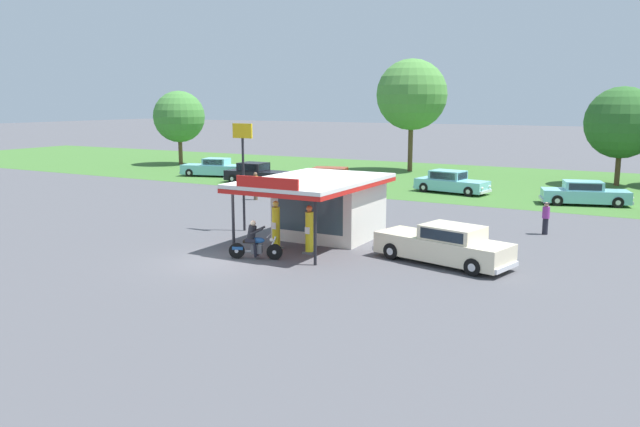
# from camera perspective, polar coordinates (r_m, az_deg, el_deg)

# --- Properties ---
(ground_plane) EXTENTS (300.00, 300.00, 0.00)m
(ground_plane) POSITION_cam_1_polar(r_m,az_deg,el_deg) (25.43, -9.02, -4.23)
(ground_plane) COLOR #4C4C51
(grass_verge_strip) EXTENTS (120.00, 24.00, 0.01)m
(grass_verge_strip) POSITION_cam_1_polar(r_m,az_deg,el_deg) (52.05, 11.68, 3.03)
(grass_verge_strip) COLOR #3D6B2D
(grass_verge_strip) RESTS_ON ground
(service_station_kiosk) EXTENTS (4.78, 7.36, 3.35)m
(service_station_kiosk) POSITION_cam_1_polar(r_m,az_deg,el_deg) (28.86, 0.54, 1.00)
(service_station_kiosk) COLOR silver
(service_station_kiosk) RESTS_ON ground
(gas_pump_nearside) EXTENTS (0.44, 0.44, 2.10)m
(gas_pump_nearside) POSITION_cam_1_polar(r_m,az_deg,el_deg) (26.89, -4.00, -1.24)
(gas_pump_nearside) COLOR slate
(gas_pump_nearside) RESTS_ON ground
(gas_pump_offside) EXTENTS (0.44, 0.44, 2.03)m
(gas_pump_offside) POSITION_cam_1_polar(r_m,az_deg,el_deg) (26.06, -0.97, -1.66)
(gas_pump_offside) COLOR slate
(gas_pump_offside) RESTS_ON ground
(motorcycle_with_rider) EXTENTS (2.07, 0.98, 1.58)m
(motorcycle_with_rider) POSITION_cam_1_polar(r_m,az_deg,el_deg) (25.35, -5.94, -2.69)
(motorcycle_with_rider) COLOR black
(motorcycle_with_rider) RESTS_ON ground
(featured_classic_sedan) EXTENTS (5.78, 3.03, 1.55)m
(featured_classic_sedan) POSITION_cam_1_polar(r_m,az_deg,el_deg) (25.03, 11.13, -2.86)
(featured_classic_sedan) COLOR beige
(featured_classic_sedan) RESTS_ON ground
(parked_car_second_row_spare) EXTENTS (5.44, 3.10, 1.45)m
(parked_car_second_row_spare) POSITION_cam_1_polar(r_m,az_deg,el_deg) (41.68, 22.79, 1.64)
(parked_car_second_row_spare) COLOR #7AC6D1
(parked_car_second_row_spare) RESTS_ON ground
(parked_car_back_row_centre_left) EXTENTS (5.31, 2.64, 1.53)m
(parked_car_back_row_centre_left) POSITION_cam_1_polar(r_m,az_deg,el_deg) (44.43, 11.74, 2.74)
(parked_car_back_row_centre_left) COLOR #7AC6D1
(parked_car_back_row_centre_left) RESTS_ON ground
(parked_car_back_row_centre_right) EXTENTS (5.27, 2.12, 1.56)m
(parked_car_back_row_centre_right) POSITION_cam_1_polar(r_m,az_deg,el_deg) (49.02, -5.73, 3.58)
(parked_car_back_row_centre_right) COLOR black
(parked_car_back_row_centre_right) RESTS_ON ground
(parked_car_back_row_far_left) EXTENTS (5.74, 3.18, 1.55)m
(parked_car_back_row_far_left) POSITION_cam_1_polar(r_m,az_deg,el_deg) (45.41, 1.15, 3.13)
(parked_car_back_row_far_left) COLOR #993819
(parked_car_back_row_far_left) RESTS_ON ground
(parked_car_back_row_far_right) EXTENTS (5.66, 3.10, 1.52)m
(parked_car_back_row_far_right) POSITION_cam_1_polar(r_m,az_deg,el_deg) (53.87, -9.58, 4.06)
(parked_car_back_row_far_right) COLOR #7AC6D1
(parked_car_back_row_far_right) RESTS_ON ground
(bystander_strolling_foreground) EXTENTS (0.34, 0.34, 1.54)m
(bystander_strolling_foreground) POSITION_cam_1_polar(r_m,az_deg,el_deg) (31.71, 19.72, -0.34)
(bystander_strolling_foreground) COLOR black
(bystander_strolling_foreground) RESTS_ON ground
(bystander_standing_back_lot) EXTENTS (0.34, 0.34, 1.78)m
(bystander_standing_back_lot) POSITION_cam_1_polar(r_m,az_deg,el_deg) (40.55, -5.84, 2.56)
(bystander_standing_back_lot) COLOR brown
(bystander_standing_back_lot) RESTS_ON ground
(tree_oak_right) EXTENTS (5.29, 5.29, 7.33)m
(tree_oak_right) POSITION_cam_1_polar(r_m,az_deg,el_deg) (51.93, 25.58, 7.41)
(tree_oak_right) COLOR brown
(tree_oak_right) RESTS_ON ground
(tree_oak_far_right) EXTENTS (6.26, 6.26, 9.93)m
(tree_oak_far_right) POSITION_cam_1_polar(r_m,az_deg,el_deg) (57.34, 8.28, 10.57)
(tree_oak_far_right) COLOR brown
(tree_oak_far_right) RESTS_ON ground
(tree_oak_far_left) EXTENTS (5.03, 5.03, 7.24)m
(tree_oak_far_left) POSITION_cam_1_polar(r_m,az_deg,el_deg) (64.35, -12.60, 8.53)
(tree_oak_far_left) COLOR brown
(tree_oak_far_left) RESTS_ON ground
(roadside_pole_sign) EXTENTS (1.10, 0.12, 5.20)m
(roadside_pole_sign) POSITION_cam_1_polar(r_m,az_deg,el_deg) (30.61, -6.97, 4.93)
(roadside_pole_sign) COLOR black
(roadside_pole_sign) RESTS_ON ground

